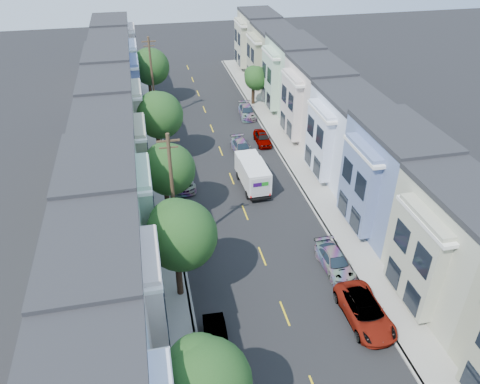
# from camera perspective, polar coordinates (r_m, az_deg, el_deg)

# --- Properties ---
(ground) EXTENTS (160.00, 160.00, 0.00)m
(ground) POSITION_cam_1_polar(r_m,az_deg,el_deg) (36.53, 2.72, -7.84)
(ground) COLOR black
(ground) RESTS_ON ground
(road_slab) EXTENTS (12.00, 70.00, 0.02)m
(road_slab) POSITION_cam_1_polar(r_m,az_deg,el_deg) (48.62, -1.73, 3.41)
(road_slab) COLOR black
(road_slab) RESTS_ON ground
(curb_left) EXTENTS (0.30, 70.00, 0.15)m
(curb_left) POSITION_cam_1_polar(r_m,az_deg,el_deg) (48.02, -8.85, 2.70)
(curb_left) COLOR gray
(curb_left) RESTS_ON ground
(curb_right) EXTENTS (0.30, 70.00, 0.15)m
(curb_right) POSITION_cam_1_polar(r_m,az_deg,el_deg) (49.89, 5.13, 4.18)
(curb_right) COLOR gray
(curb_right) RESTS_ON ground
(sidewalk_left) EXTENTS (2.60, 70.00, 0.15)m
(sidewalk_left) POSITION_cam_1_polar(r_m,az_deg,el_deg) (47.99, -10.39, 2.52)
(sidewalk_left) COLOR gray
(sidewalk_left) RESTS_ON ground
(sidewalk_right) EXTENTS (2.60, 70.00, 0.15)m
(sidewalk_right) POSITION_cam_1_polar(r_m,az_deg,el_deg) (50.26, 6.55, 4.32)
(sidewalk_right) COLOR gray
(sidewalk_right) RESTS_ON ground
(centerline) EXTENTS (0.12, 70.00, 0.01)m
(centerline) POSITION_cam_1_polar(r_m,az_deg,el_deg) (48.62, -1.73, 3.40)
(centerline) COLOR gold
(centerline) RESTS_ON ground
(townhouse_row_left) EXTENTS (5.00, 70.00, 8.50)m
(townhouse_row_left) POSITION_cam_1_polar(r_m,az_deg,el_deg) (48.16, -14.88, 1.92)
(townhouse_row_left) COLOR silver
(townhouse_row_left) RESTS_ON ground
(townhouse_row_right) EXTENTS (5.00, 70.00, 8.50)m
(townhouse_row_right) POSITION_cam_1_polar(r_m,az_deg,el_deg) (51.55, 10.58, 4.62)
(townhouse_row_right) COLOR silver
(townhouse_row_right) RESTS_ON ground
(tree_a) EXTENTS (4.29, 4.29, 6.60)m
(tree_a) POSITION_cam_1_polar(r_m,az_deg,el_deg) (23.51, -4.28, -22.29)
(tree_a) COLOR black
(tree_a) RESTS_ON ground
(tree_b) EXTENTS (4.70, 4.70, 7.46)m
(tree_b) POSITION_cam_1_polar(r_m,az_deg,el_deg) (30.43, -7.33, -5.32)
(tree_b) COLOR black
(tree_b) RESTS_ON ground
(tree_c) EXTENTS (4.34, 4.34, 6.85)m
(tree_c) POSITION_cam_1_polar(r_m,az_deg,el_deg) (38.66, -8.78, 2.69)
(tree_c) COLOR black
(tree_c) RESTS_ON ground
(tree_d) EXTENTS (4.70, 4.70, 7.47)m
(tree_d) POSITION_cam_1_polar(r_m,az_deg,el_deg) (47.79, -9.88, 9.18)
(tree_d) COLOR black
(tree_d) RESTS_ON ground
(tree_e) EXTENTS (4.70, 4.70, 7.41)m
(tree_e) POSITION_cam_1_polar(r_m,az_deg,el_deg) (62.94, -10.89, 14.74)
(tree_e) COLOR black
(tree_e) RESTS_ON ground
(tree_far_r) EXTENTS (3.10, 3.10, 5.13)m
(tree_far_r) POSITION_cam_1_polar(r_m,az_deg,el_deg) (62.31, 1.91, 13.66)
(tree_far_r) COLOR black
(tree_far_r) RESTS_ON ground
(utility_pole_near) EXTENTS (1.60, 0.26, 10.00)m
(utility_pole_near) POSITION_cam_1_polar(r_m,az_deg,el_deg) (34.25, -8.16, -0.51)
(utility_pole_near) COLOR #42301E
(utility_pole_near) RESTS_ON ground
(utility_pole_far) EXTENTS (1.60, 0.26, 10.00)m
(utility_pole_far) POSITION_cam_1_polar(r_m,az_deg,el_deg) (57.86, -10.62, 13.32)
(utility_pole_far) COLOR #42301E
(utility_pole_far) RESTS_ON ground
(fedex_truck) EXTENTS (2.16, 5.62, 2.70)m
(fedex_truck) POSITION_cam_1_polar(r_m,az_deg,el_deg) (44.01, 1.54, 2.31)
(fedex_truck) COLOR silver
(fedex_truck) RESTS_ON ground
(lead_sedan) EXTENTS (1.96, 4.30, 1.27)m
(lead_sedan) POSITION_cam_1_polar(r_m,az_deg,el_deg) (50.55, 0.22, 5.43)
(lead_sedan) COLOR black
(lead_sedan) RESTS_ON ground
(parked_left_b) EXTENTS (1.47, 3.82, 1.26)m
(parked_left_b) POSITION_cam_1_polar(r_m,az_deg,el_deg) (30.05, -2.90, -17.47)
(parked_left_b) COLOR black
(parked_left_b) RESTS_ON ground
(parked_left_c) EXTENTS (1.71, 4.31, 1.39)m
(parked_left_c) POSITION_cam_1_polar(r_m,az_deg,el_deg) (37.28, -5.56, -5.64)
(parked_left_c) COLOR #BBBCBC
(parked_left_c) RESTS_ON ground
(parked_left_d) EXTENTS (2.40, 5.16, 1.51)m
(parked_left_d) POSITION_cam_1_polar(r_m,az_deg,el_deg) (45.13, -7.15, 1.77)
(parked_left_d) COLOR #3E0A15
(parked_left_d) RESTS_ON ground
(parked_right_a) EXTENTS (2.55, 5.42, 1.50)m
(parked_right_a) POSITION_cam_1_polar(r_m,az_deg,el_deg) (32.35, 14.99, -13.93)
(parked_right_a) COLOR #535353
(parked_right_a) RESTS_ON ground
(parked_right_b) EXTENTS (2.02, 4.48, 1.32)m
(parked_right_b) POSITION_cam_1_polar(r_m,az_deg,el_deg) (35.71, 11.48, -8.32)
(parked_right_b) COLOR white
(parked_right_b) RESTS_ON ground
(parked_right_c) EXTENTS (1.65, 4.05, 1.30)m
(parked_right_c) POSITION_cam_1_polar(r_m,az_deg,el_deg) (52.66, 2.74, 6.58)
(parked_right_c) COLOR black
(parked_right_c) RESTS_ON ground
(parked_right_d) EXTENTS (2.15, 4.49, 1.31)m
(parked_right_d) POSITION_cam_1_polar(r_m,az_deg,el_deg) (59.53, 0.83, 9.78)
(parked_right_d) COLOR black
(parked_right_d) RESTS_ON ground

